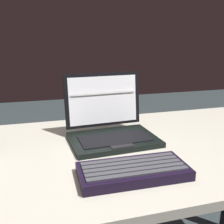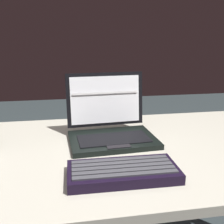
{
  "view_description": "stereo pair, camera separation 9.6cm",
  "coord_description": "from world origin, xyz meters",
  "views": [
    {
      "loc": [
        -0.24,
        -0.81,
        1.11
      ],
      "look_at": [
        0.01,
        0.08,
        0.84
      ],
      "focal_mm": 43.07,
      "sensor_mm": 36.0,
      "label": 1
    },
    {
      "loc": [
        -0.15,
        -0.83,
        1.11
      ],
      "look_at": [
        0.01,
        0.08,
        0.84
      ],
      "focal_mm": 43.07,
      "sensor_mm": 36.0,
      "label": 2
    }
  ],
  "objects": [
    {
      "name": "laptop_front",
      "position": [
        0.01,
        0.08,
        0.79
      ],
      "size": [
        0.31,
        0.25,
        0.23
      ],
      "color": "black",
      "rests_on": "desk"
    },
    {
      "name": "desk",
      "position": [
        0.0,
        0.0,
        0.62
      ],
      "size": [
        1.67,
        0.72,
        0.74
      ],
      "color": "#A19D8E",
      "rests_on": "ground"
    },
    {
      "name": "external_keyboard",
      "position": [
        -0.01,
        -0.2,
        0.76
      ],
      "size": [
        0.3,
        0.14,
        0.03
      ],
      "color": "black",
      "rests_on": "desk"
    }
  ]
}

